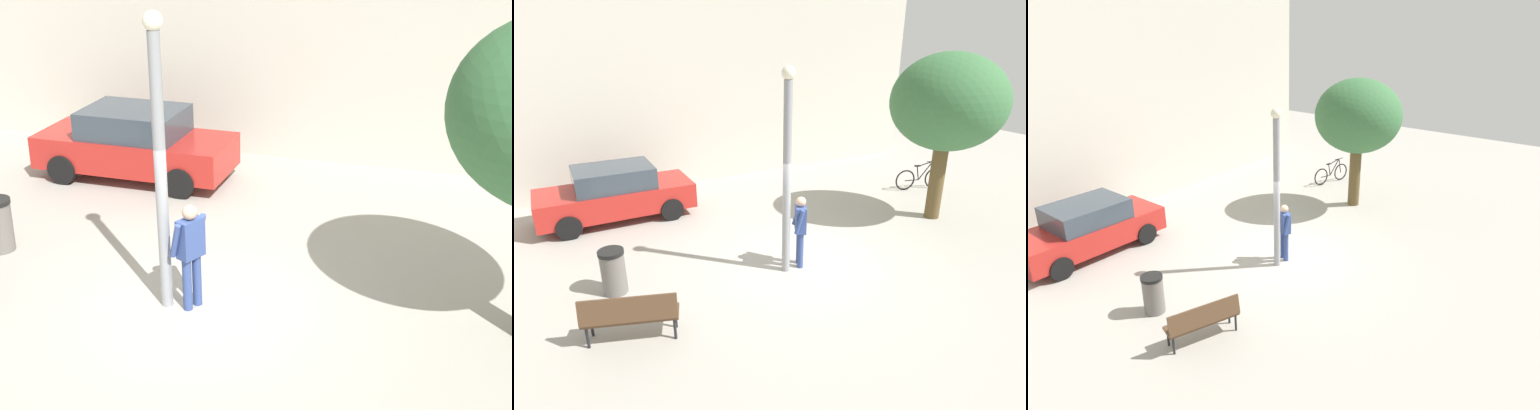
% 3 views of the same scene
% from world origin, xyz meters
% --- Properties ---
extents(ground_plane, '(36.00, 36.00, 0.00)m').
position_xyz_m(ground_plane, '(0.00, 0.00, 0.00)').
color(ground_plane, '#A8A399').
extents(building_facade, '(18.46, 2.00, 8.30)m').
position_xyz_m(building_facade, '(0.00, 8.01, 4.15)').
color(building_facade, beige).
rests_on(building_facade, ground_plane).
extents(lamppost, '(0.28, 0.28, 4.41)m').
position_xyz_m(lamppost, '(-0.48, 0.01, 2.39)').
color(lamppost, gray).
rests_on(lamppost, ground_plane).
extents(person_by_lamppost, '(0.46, 0.63, 1.67)m').
position_xyz_m(person_by_lamppost, '(-0.09, 0.07, 0.97)').
color(person_by_lamppost, '#334784').
rests_on(person_by_lamppost, ground_plane).
extents(park_bench, '(1.67, 0.96, 0.92)m').
position_xyz_m(park_bench, '(-4.01, -0.80, 0.55)').
color(park_bench, '#513823').
rests_on(park_bench, ground_plane).
extents(plaza_tree, '(3.02, 3.02, 4.57)m').
position_xyz_m(plaza_tree, '(4.81, 0.63, 3.25)').
color(plaza_tree, brown).
rests_on(plaza_tree, ground_plane).
extents(bicycle_black, '(1.76, 0.52, 0.97)m').
position_xyz_m(bicycle_black, '(6.36, 2.59, 0.38)').
color(bicycle_black, black).
rests_on(bicycle_black, ground_plane).
extents(parked_car_red, '(4.21, 1.85, 1.55)m').
position_xyz_m(parked_car_red, '(-3.23, 4.85, 0.77)').
color(parked_car_red, '#AD231E').
rests_on(parked_car_red, ground_plane).
extents(trash_bin, '(0.51, 0.51, 0.96)m').
position_xyz_m(trash_bin, '(-4.00, 0.91, 0.48)').
color(trash_bin, '#66605B').
rests_on(trash_bin, ground_plane).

